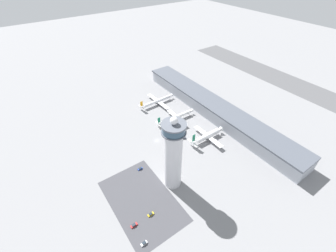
% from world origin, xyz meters
% --- Properties ---
extents(ground_plane, '(1000.00, 1000.00, 0.00)m').
position_xyz_m(ground_plane, '(0.00, 0.00, 0.00)').
color(ground_plane, gray).
extents(terminal_building, '(200.80, 25.00, 14.86)m').
position_xyz_m(terminal_building, '(0.00, 70.00, 7.53)').
color(terminal_building, '#A3A8B2').
rests_on(terminal_building, ground).
extents(runway_strip, '(301.20, 44.00, 0.01)m').
position_xyz_m(runway_strip, '(0.00, 200.22, 0.00)').
color(runway_strip, '#515154').
rests_on(runway_strip, ground).
extents(control_tower, '(15.77, 15.77, 61.06)m').
position_xyz_m(control_tower, '(45.84, -15.57, 30.05)').
color(control_tower, silver).
rests_on(control_tower, ground).
extents(parking_lot_surface, '(64.00, 40.00, 0.01)m').
position_xyz_m(parking_lot_surface, '(45.88, -41.94, 0.00)').
color(parking_lot_surface, '#424247').
rests_on(parking_lot_surface, ground).
extents(airplane_gate_alpha, '(37.81, 42.87, 11.19)m').
position_xyz_m(airplane_gate_alpha, '(-50.57, 33.21, 3.78)').
color(airplane_gate_alpha, white).
rests_on(airplane_gate_alpha, ground).
extents(airplane_gate_bravo, '(30.34, 42.75, 11.60)m').
position_xyz_m(airplane_gate_bravo, '(-14.54, 32.42, 4.04)').
color(airplane_gate_bravo, white).
rests_on(airplane_gate_bravo, ground).
extents(airplane_gate_charlie, '(34.89, 35.67, 13.86)m').
position_xyz_m(airplane_gate_charlie, '(24.90, 38.35, 4.19)').
color(airplane_gate_charlie, white).
rests_on(airplane_gate_charlie, ground).
extents(service_truck_catering, '(6.98, 7.72, 2.54)m').
position_xyz_m(service_truck_catering, '(10.09, 20.14, 0.88)').
color(service_truck_catering, black).
rests_on(service_truck_catering, ground).
extents(service_truck_fuel, '(4.29, 6.36, 2.48)m').
position_xyz_m(service_truck_fuel, '(16.48, 3.16, 0.86)').
color(service_truck_fuel, black).
rests_on(service_truck_fuel, ground).
extents(car_grey_coupe, '(1.79, 4.06, 1.44)m').
position_xyz_m(car_grey_coupe, '(20.42, -29.09, 0.55)').
color(car_grey_coupe, black).
rests_on(car_grey_coupe, ground).
extents(car_maroon_suv, '(1.87, 4.25, 1.57)m').
position_xyz_m(car_maroon_suv, '(71.90, -55.52, 0.61)').
color(car_maroon_suv, black).
rests_on(car_maroon_suv, ground).
extents(car_yellow_taxi, '(1.93, 4.67, 1.50)m').
position_xyz_m(car_yellow_taxi, '(58.60, -55.12, 0.58)').
color(car_yellow_taxi, black).
rests_on(car_yellow_taxi, ground).
extents(car_white_wagon, '(1.78, 4.38, 1.50)m').
position_xyz_m(car_white_wagon, '(58.35, -42.53, 0.58)').
color(car_white_wagon, black).
rests_on(car_white_wagon, ground).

